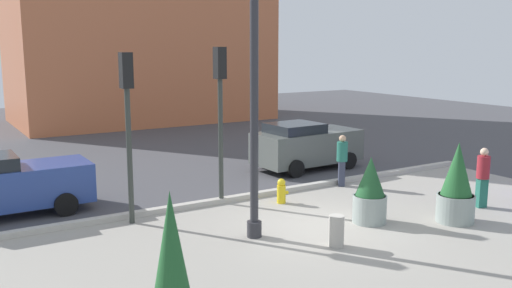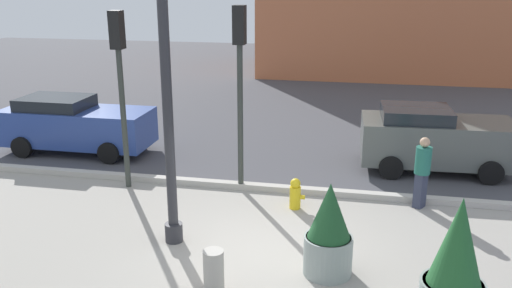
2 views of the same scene
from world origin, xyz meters
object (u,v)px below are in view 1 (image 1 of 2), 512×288
lamp_post (254,119)px  traffic_light_corner (220,99)px  car_passing_lane (1,185)px  potted_plant_near_left (370,193)px  concrete_bollard (336,231)px  traffic_light_far_side (128,109)px  car_curb_east (306,145)px  potted_plant_mid_plaza (457,187)px  fire_hydrant (281,191)px  potted_plant_curbside (172,280)px  pedestrian_on_sidewalk (342,158)px  pedestrian_crossing (483,175)px

lamp_post → traffic_light_corner: 3.12m
traffic_light_corner → car_passing_lane: 6.42m
potted_plant_near_left → concrete_bollard: size_ratio=2.36×
potted_plant_near_left → traffic_light_far_side: traffic_light_far_side is taller
concrete_bollard → car_curb_east: car_curb_east is taller
potted_plant_near_left → potted_plant_mid_plaza: bearing=-30.1°
traffic_light_corner → potted_plant_near_left: bearing=-56.1°
potted_plant_near_left → car_curb_east: size_ratio=0.42×
fire_hydrant → car_passing_lane: 7.80m
potted_plant_curbside → concrete_bollard: bearing=21.0°
traffic_light_corner → traffic_light_far_side: bearing=-171.6°
potted_plant_near_left → traffic_light_far_side: 6.63m
lamp_post → potted_plant_near_left: lamp_post is taller
fire_hydrant → traffic_light_far_side: 5.16m
potted_plant_near_left → pedestrian_on_sidewalk: bearing=60.6°
fire_hydrant → pedestrian_crossing: 5.79m
potted_plant_mid_plaza → traffic_light_corner: 6.87m
concrete_bollard → pedestrian_on_sidewalk: bearing=48.7°
lamp_post → concrete_bollard: bearing=-50.3°
potted_plant_mid_plaza → fire_hydrant: size_ratio=2.86×
concrete_bollard → pedestrian_on_sidewalk: size_ratio=0.44×
potted_plant_mid_plaza → traffic_light_corner: (-4.43, 4.81, 2.12)m
car_curb_east → traffic_light_corner: bearing=-153.3°
car_passing_lane → pedestrian_crossing: pedestrian_crossing is taller
car_passing_lane → pedestrian_on_sidewalk: size_ratio=2.63×
lamp_post → car_curb_east: lamp_post is taller
fire_hydrant → concrete_bollard: bearing=-104.4°
potted_plant_curbside → lamp_post: bearing=43.6°
pedestrian_on_sidewalk → potted_plant_near_left: bearing=-119.4°
potted_plant_curbside → traffic_light_far_side: (1.41, 6.04, 2.01)m
traffic_light_far_side → traffic_light_corner: (2.89, 0.43, 0.07)m
concrete_bollard → traffic_light_far_side: (-3.47, 4.16, 2.64)m
fire_hydrant → potted_plant_mid_plaza: bearing=-53.0°
lamp_post → pedestrian_on_sidewalk: 6.10m
potted_plant_curbside → car_curb_east: potted_plant_curbside is taller
potted_plant_near_left → fire_hydrant: (-0.95, 2.73, -0.45)m
traffic_light_far_side → pedestrian_crossing: size_ratio=2.54×
lamp_post → fire_hydrant: size_ratio=7.96×
pedestrian_on_sidewalk → fire_hydrant: bearing=-167.0°
fire_hydrant → pedestrian_on_sidewalk: bearing=13.0°
concrete_bollard → car_passing_lane: (-6.26, 6.61, 0.50)m
potted_plant_curbside → fire_hydrant: (5.82, 5.53, -0.64)m
lamp_post → traffic_light_corner: (0.70, 3.04, 0.18)m
car_passing_lane → car_curb_east: bearing=2.5°
lamp_post → traffic_light_corner: size_ratio=1.31×
potted_plant_mid_plaza → pedestrian_crossing: size_ratio=1.23×
potted_plant_mid_plaza → traffic_light_far_side: traffic_light_far_side is taller
potted_plant_near_left → pedestrian_crossing: potted_plant_near_left is taller
lamp_post → traffic_light_far_side: bearing=129.9°
traffic_light_far_side → traffic_light_corner: bearing=8.4°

